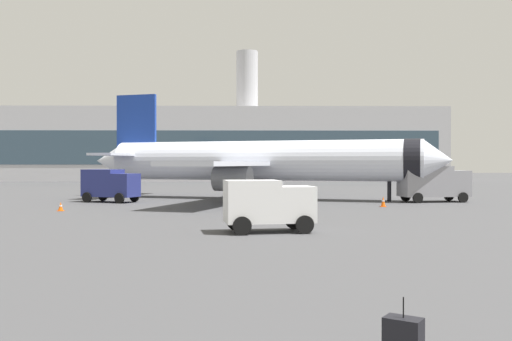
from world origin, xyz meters
TOP-DOWN VIEW (x-y plane):
  - airplane_at_gate at (1.22, 50.80)m, footprint 34.91×31.89m
  - service_truck at (-12.08, 46.57)m, footprint 5.27×3.93m
  - fuel_truck at (16.60, 46.39)m, footprint 6.28×3.42m
  - cargo_van at (1.07, 24.49)m, footprint 4.67×2.96m
  - safety_cone_near at (0.85, 62.58)m, footprint 0.44×0.44m
  - safety_cone_mid at (-13.38, 37.21)m, footprint 0.44×0.44m
  - safety_cone_far at (10.79, 40.78)m, footprint 0.44×0.44m
  - safety_cone_outer at (3.34, 31.21)m, footprint 0.44×0.44m
  - rolling_suitcase at (2.75, 6.07)m, footprint 0.75×0.69m
  - terminal_building at (-8.41, 112.40)m, footprint 95.01×17.27m

SIDE VIEW (x-z plane):
  - safety_cone_mid at x=-13.38m, z-range -0.01..0.65m
  - safety_cone_outer at x=3.34m, z-range -0.01..0.74m
  - safety_cone_near at x=0.85m, z-range -0.01..0.78m
  - rolling_suitcase at x=2.75m, z-range -0.16..0.94m
  - safety_cone_far at x=10.79m, z-range -0.01..0.82m
  - cargo_van at x=1.07m, z-range 0.15..2.75m
  - service_truck at x=-12.08m, z-range 0.16..3.05m
  - fuel_truck at x=16.60m, z-range 0.17..3.37m
  - airplane_at_gate at x=1.22m, z-range -1.59..8.91m
  - terminal_building at x=-8.41m, z-range -5.87..20.47m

